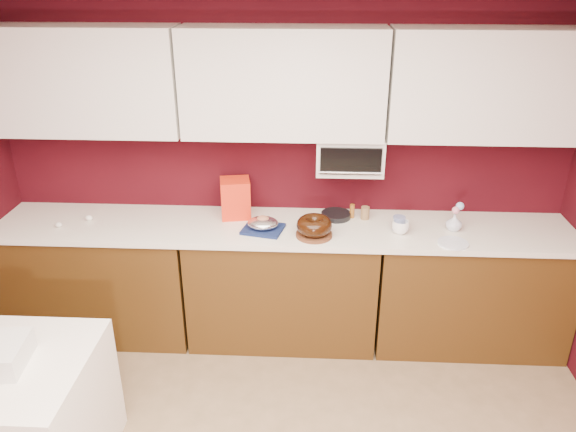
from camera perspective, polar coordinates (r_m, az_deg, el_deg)
The scene contains 29 objects.
wall_back at distance 4.03m, azimuth -0.33°, elevation 5.42°, with size 4.00×0.02×2.50m, color #3B080F.
base_cabinet_left at distance 4.38m, azimuth -18.34°, elevation -6.09°, with size 1.31×0.58×0.86m, color #4A2D0E.
base_cabinet_center at distance 4.10m, azimuth -0.55°, elevation -6.92°, with size 1.31×0.58×0.86m, color #4A2D0E.
base_cabinet_right at distance 4.24m, azimuth 17.87°, elevation -7.08°, with size 1.31×0.58×0.86m, color #4A2D0E.
countertop at distance 3.88m, azimuth -0.58°, elevation -1.25°, with size 4.00×0.62×0.04m, color white.
upper_cabinet_left at distance 4.02m, azimuth -20.36°, elevation 12.74°, with size 1.31×0.33×0.70m, color white.
upper_cabinet_center at distance 3.71m, azimuth -0.50°, elevation 13.36°, with size 1.31×0.33×0.70m, color white.
upper_cabinet_right at distance 3.87m, azimuth 20.12°, elevation 12.37°, with size 1.31×0.33×0.70m, color white.
toaster_oven at distance 3.85m, azimuth 6.28°, elevation 6.32°, with size 0.45×0.30×0.25m, color white.
toaster_oven_door at distance 3.70m, azimuth 6.40°, elevation 5.55°, with size 0.40×0.02×0.18m, color black.
toaster_oven_handle at distance 3.71m, azimuth 6.35°, elevation 4.38°, with size 0.02×0.02×0.42m, color silver.
dining_table at distance 3.48m, azimuth -27.11°, elevation -17.94°, with size 1.00×0.80×0.75m, color white.
cake_base at distance 3.73m, azimuth 2.66°, elevation -1.91°, with size 0.24×0.24×0.02m, color brown.
bundt_cake at distance 3.70m, azimuth 2.68°, elevation -0.95°, with size 0.24×0.24×0.10m, color black.
navy_towel at distance 3.81m, azimuth -2.55°, elevation -1.33°, with size 0.26×0.22×0.02m, color #14214E.
foil_ham_nest at distance 3.79m, azimuth -2.56°, elevation -0.72°, with size 0.21×0.18×0.08m, color white.
roasted_ham at distance 3.78m, azimuth -2.57°, elevation -0.38°, with size 0.09×0.07×0.06m, color tan.
pandoro_box at distance 3.98m, azimuth -5.35°, elevation 1.82°, with size 0.20×0.19×0.28m, color red.
dark_pan at distance 4.00m, azimuth 4.89°, elevation 0.08°, with size 0.21×0.21×0.04m, color black.
coffee_mug at distance 3.82m, azimuth 11.36°, elevation -0.97°, with size 0.10×0.10×0.11m, color white.
blue_jar at distance 3.87m, azimuth 11.20°, elevation -0.74°, with size 0.08×0.08×0.10m, color navy.
flower_vase at distance 3.95m, azimuth 16.53°, elevation -0.53°, with size 0.09×0.09×0.13m, color silver.
flower_pink at distance 3.91m, azimuth 16.67°, elevation 0.57°, with size 0.05×0.05×0.05m, color pink.
flower_blue at distance 3.93m, azimuth 17.07°, elevation 0.97°, with size 0.05×0.05×0.05m, color #9CC5FA.
china_plate at distance 3.78m, azimuth 16.42°, elevation -2.67°, with size 0.20×0.20×0.01m, color white.
amber_bottle at distance 4.00m, azimuth 6.53°, elevation 0.50°, with size 0.03×0.03×0.10m, color brown.
paper_cup at distance 4.00m, azimuth 7.83°, elevation 0.31°, with size 0.06×0.06×0.09m, color brown.
egg_left at distance 4.15m, azimuth -22.26°, elevation -0.83°, with size 0.05×0.04×0.04m, color silver.
egg_right at distance 4.18m, azimuth -19.56°, elevation -0.19°, with size 0.05×0.04×0.04m, color white.
Camera 1 is at (0.22, -1.55, 2.57)m, focal length 35.00 mm.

